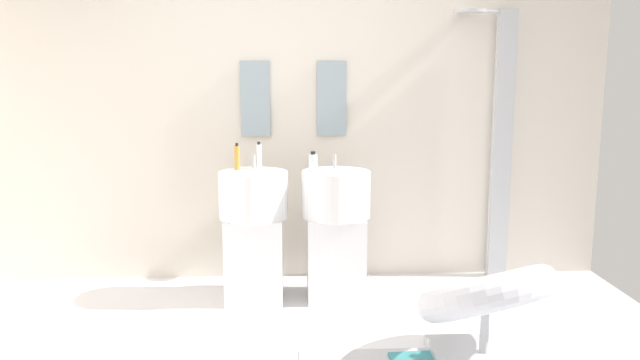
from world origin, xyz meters
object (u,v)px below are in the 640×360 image
(pedestal_sink_left, at_px, (254,231))
(lounge_chair, at_px, (486,302))
(soap_bottle_clear, at_px, (313,162))
(pedestal_sink_right, at_px, (336,230))
(soap_bottle_white, at_px, (259,156))
(soap_bottle_amber, at_px, (237,157))
(shower_column, at_px, (500,140))

(pedestal_sink_left, distance_m, lounge_chair, 1.71)
(lounge_chair, relative_size, soap_bottle_clear, 7.74)
(pedestal_sink_left, relative_size, pedestal_sink_right, 1.00)
(pedestal_sink_right, height_order, soap_bottle_white, soap_bottle_white)
(soap_bottle_clear, bearing_deg, soap_bottle_amber, 170.44)
(shower_column, distance_m, soap_bottle_clear, 1.51)
(pedestal_sink_left, height_order, pedestal_sink_right, same)
(soap_bottle_white, height_order, soap_bottle_clear, soap_bottle_white)
(pedestal_sink_left, xyz_separation_m, lounge_chair, (1.32, -1.07, -0.15))
(shower_column, distance_m, soap_bottle_amber, 2.01)
(soap_bottle_white, relative_size, soap_bottle_clear, 1.38)
(soap_bottle_amber, bearing_deg, soap_bottle_clear, -9.56)
(pedestal_sink_left, distance_m, shower_column, 2.00)
(soap_bottle_white, bearing_deg, lounge_chair, -43.44)
(shower_column, height_order, soap_bottle_white, shower_column)
(soap_bottle_clear, relative_size, soap_bottle_amber, 0.73)
(lounge_chair, relative_size, soap_bottle_amber, 5.68)
(soap_bottle_amber, bearing_deg, pedestal_sink_left, -39.82)
(pedestal_sink_left, height_order, soap_bottle_white, soap_bottle_white)
(soap_bottle_clear, height_order, soap_bottle_amber, soap_bottle_amber)
(lounge_chair, height_order, soap_bottle_clear, soap_bottle_clear)
(lounge_chair, xyz_separation_m, soap_bottle_amber, (-1.44, 1.17, 0.65))
(soap_bottle_white, bearing_deg, soap_bottle_clear, -20.76)
(shower_column, height_order, soap_bottle_clear, shower_column)
(pedestal_sink_left, distance_m, soap_bottle_clear, 0.64)
(soap_bottle_clear, bearing_deg, soap_bottle_white, 159.24)
(shower_column, relative_size, soap_bottle_white, 10.72)
(shower_column, bearing_deg, soap_bottle_clear, -163.89)
(pedestal_sink_left, bearing_deg, shower_column, 12.82)
(pedestal_sink_left, xyz_separation_m, pedestal_sink_right, (0.57, 0.00, 0.00))
(pedestal_sink_right, bearing_deg, lounge_chair, -54.97)
(pedestal_sink_right, xyz_separation_m, soap_bottle_white, (-0.54, 0.15, 0.51))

